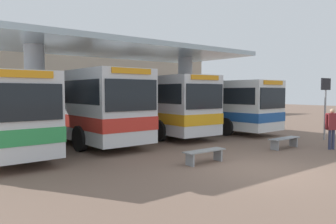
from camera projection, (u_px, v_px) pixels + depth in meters
The scene contains 11 objects.
ground_plane at pixel (261, 170), 10.32m from camera, with size 100.00×100.00×0.00m, color #755B4C.
townhouse_backdrop at pixel (35, 66), 28.78m from camera, with size 40.00×0.58×8.14m.
station_canopy at pixel (122, 61), 16.88m from camera, with size 13.69×6.39×4.75m.
transit_bus_center_bay at pixel (76, 103), 16.74m from camera, with size 2.92×10.67×3.40m.
transit_bus_right_bay at pixel (147, 102), 19.50m from camera, with size 3.00×10.49×3.27m.
transit_bus_far_right_bay at pixel (199, 103), 21.69m from camera, with size 2.96×11.29×3.09m.
waiting_bench_near_pillar at pixel (284, 140), 14.23m from camera, with size 1.79×0.44×0.46m.
waiting_bench_far_platform at pixel (204, 153), 11.26m from camera, with size 1.67×0.44×0.46m.
info_sign_platform at pixel (326, 96), 16.68m from camera, with size 0.90×0.09×3.15m.
pedestrian_waiting at pixel (332, 125), 13.92m from camera, with size 0.60×0.45×1.75m.
parked_car_street at pixel (137, 106), 32.46m from camera, with size 4.16×2.08×2.16m.
Camera 1 is at (-8.58, -6.23, 2.46)m, focal length 35.00 mm.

